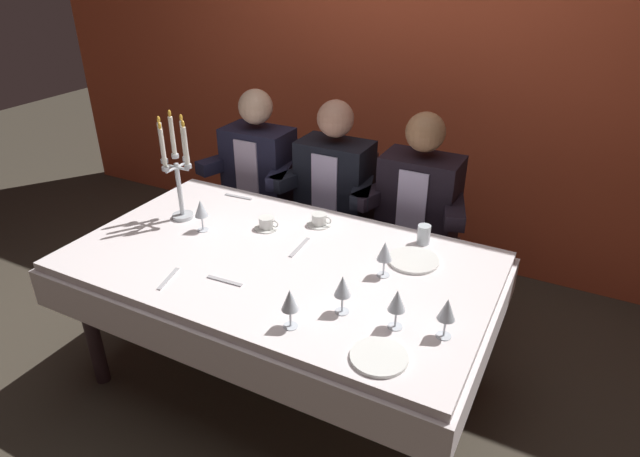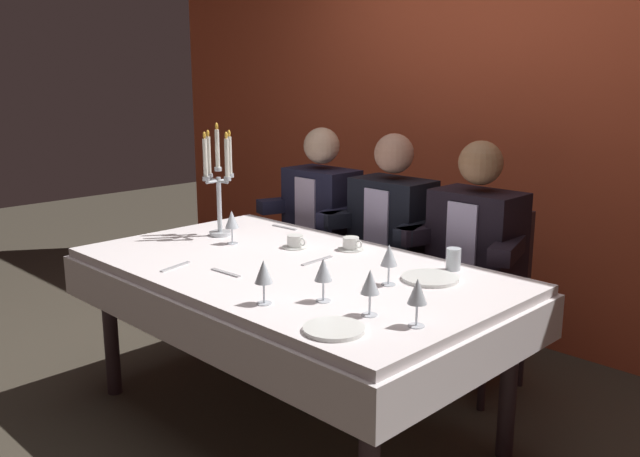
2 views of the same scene
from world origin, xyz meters
The scene contains 22 objects.
ground_plane centered at (0.00, 0.00, 0.00)m, with size 12.00×12.00×0.00m, color #3E372C.
back_wall centered at (0.00, 1.66, 1.35)m, with size 6.00×0.12×2.70m, color #C74C2D.
dining_table centered at (0.00, 0.00, 0.62)m, with size 1.94×1.14×0.74m.
candelabra centered at (-0.65, 0.11, 1.01)m, with size 0.19×0.19×0.57m.
dinner_plate_0 centered at (0.66, -0.42, 0.75)m, with size 0.20×0.20×0.01m, color white.
dinner_plate_1 centered at (0.55, 0.25, 0.75)m, with size 0.23×0.23×0.01m, color white.
wine_glass_0 centered at (0.30, -0.41, 0.86)m, with size 0.07×0.07×0.16m.
wine_glass_1 centered at (0.48, 0.08, 0.85)m, with size 0.07×0.07×0.16m.
wine_glass_2 centered at (-0.47, 0.05, 0.86)m, with size 0.07×0.07×0.16m.
wine_glass_3 centered at (0.65, -0.23, 0.85)m, with size 0.07×0.07×0.16m.
wine_glass_4 centered at (0.82, -0.20, 0.85)m, with size 0.07×0.07×0.16m.
wine_glass_5 centered at (0.43, -0.24, 0.86)m, with size 0.07×0.07×0.16m.
water_tumbler_0 centered at (0.54, 0.43, 0.79)m, with size 0.06×0.06×0.09m, color silver.
coffee_cup_0 centered at (-0.20, 0.22, 0.77)m, with size 0.13×0.12×0.06m.
coffee_cup_1 centered at (0.01, 0.37, 0.77)m, with size 0.13×0.12×0.06m.
knife_0 centered at (0.04, 0.12, 0.74)m, with size 0.19×0.02×0.01m, color #B7B7BC.
fork_1 centered at (-0.32, -0.37, 0.74)m, with size 0.17×0.02×0.01m, color #B7B7BC.
fork_2 centered at (-0.10, -0.27, 0.74)m, with size 0.17×0.02×0.01m, color #B7B7BC.
spoon_3 centered at (-0.55, 0.46, 0.74)m, with size 0.17×0.02×0.01m, color #B7B7BC.
seated_diner_0 centered at (-0.69, 0.89, 0.74)m, with size 0.63×0.48×1.24m.
seated_diner_1 centered at (-0.15, 0.89, 0.74)m, with size 0.63×0.48×1.24m.
seated_diner_2 centered at (0.37, 0.89, 0.74)m, with size 0.63×0.48×1.24m.
Camera 1 is at (1.15, -1.79, 2.01)m, focal length 30.48 mm.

